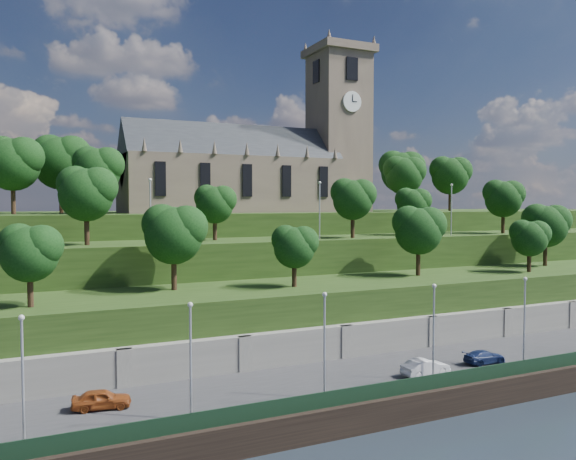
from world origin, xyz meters
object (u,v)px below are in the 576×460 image
car_middle (425,367)px  car_right (484,357)px  church (263,162)px  car_left (101,399)px

car_middle → car_right: car_middle is taller
car_right → church: bearing=7.8°
church → car_left: (-27.95, -38.88, -19.84)m
church → car_left: size_ratio=9.66×
car_left → car_middle: 25.59m
church → car_right: church is taller
car_left → car_right: 32.61m
church → car_right: 46.30m
car_right → car_left: bearing=86.8°
church → car_middle: (-2.58, -42.24, -19.83)m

